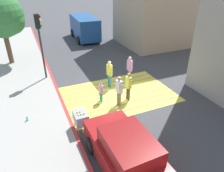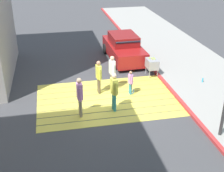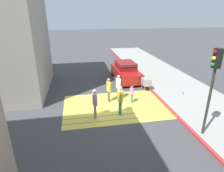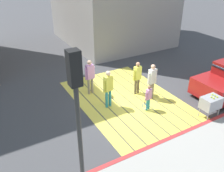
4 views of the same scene
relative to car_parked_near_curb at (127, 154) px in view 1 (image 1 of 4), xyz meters
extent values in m
plane|color=#424244|center=(2.00, 4.95, -0.73)|extent=(120.00, 120.00, 0.00)
cube|color=#EAD64C|center=(2.00, 3.03, -0.73)|extent=(6.40, 0.50, 0.01)
cube|color=#EAD64C|center=(2.00, 3.58, -0.73)|extent=(6.40, 0.50, 0.01)
cube|color=#EAD64C|center=(2.00, 4.13, -0.73)|extent=(6.40, 0.50, 0.01)
cube|color=#EAD64C|center=(2.00, 4.68, -0.73)|extent=(6.40, 0.50, 0.01)
cube|color=#EAD64C|center=(2.00, 5.23, -0.73)|extent=(6.40, 0.50, 0.01)
cube|color=#EAD64C|center=(2.00, 5.78, -0.73)|extent=(6.40, 0.50, 0.01)
cube|color=#EAD64C|center=(2.00, 6.33, -0.73)|extent=(6.40, 0.50, 0.01)
cube|color=#EAD64C|center=(2.00, 6.88, -0.73)|extent=(6.40, 0.50, 0.01)
cube|color=#9E9B93|center=(-3.60, 4.95, -0.67)|extent=(4.80, 40.00, 0.12)
cube|color=#BC3333|center=(-1.25, 4.95, -0.67)|extent=(0.16, 40.00, 0.13)
cube|color=maroon|center=(0.00, 0.03, -0.14)|extent=(1.90, 4.34, 0.80)
cube|color=maroon|center=(0.00, -0.12, 0.54)|extent=(1.58, 2.10, 0.60)
cube|color=#1E2833|center=(-0.02, 0.80, 0.48)|extent=(1.48, 0.36, 0.49)
cylinder|color=black|center=(0.85, 1.38, -0.40)|extent=(0.24, 0.67, 0.66)
cylinder|color=black|center=(-0.91, 1.34, -0.40)|extent=(0.24, 0.67, 0.66)
cube|color=#1E4C8C|center=(3.72, 17.13, 0.57)|extent=(2.33, 5.29, 2.10)
cube|color=#19232D|center=(3.61, 14.58, 0.93)|extent=(1.89, 0.14, 0.70)
cylinder|color=black|center=(2.60, 15.57, -0.33)|extent=(0.30, 0.81, 0.80)
cylinder|color=black|center=(4.70, 15.48, -0.33)|extent=(0.30, 0.81, 0.80)
cylinder|color=black|center=(2.74, 18.79, -0.33)|extent=(0.30, 0.81, 0.80)
cylinder|color=black|center=(4.84, 18.70, -0.33)|extent=(0.30, 0.81, 0.80)
cylinder|color=#2D2D2D|center=(-1.60, 8.76, 0.97)|extent=(0.12, 0.12, 3.40)
cube|color=black|center=(-1.60, 8.76, 3.09)|extent=(0.28, 0.28, 0.84)
sphere|color=maroon|center=(-1.44, 8.76, 3.37)|extent=(0.18, 0.18, 0.18)
sphere|color=yellow|center=(-1.44, 8.76, 3.10)|extent=(0.18, 0.18, 0.18)
sphere|color=#188429|center=(-1.44, 8.76, 2.83)|extent=(0.18, 0.18, 0.18)
cylinder|color=brown|center=(-3.70, 12.62, 0.57)|extent=(0.36, 0.36, 2.60)
sphere|color=#387F3D|center=(-3.70, 12.62, 2.99)|extent=(3.20, 3.20, 3.20)
sphere|color=#387F3D|center=(-3.10, 12.32, 2.59)|extent=(1.92, 1.92, 1.92)
cube|color=#99999E|center=(-0.90, 2.75, -0.03)|extent=(0.56, 0.80, 0.50)
cylinder|color=#99999E|center=(-0.68, 3.07, -0.51)|extent=(0.04, 0.04, 0.45)
cylinder|color=#99999E|center=(-1.12, 3.07, -0.51)|extent=(0.04, 0.04, 0.45)
cylinder|color=#99999E|center=(-0.68, 2.43, -0.51)|extent=(0.04, 0.04, 0.45)
cylinder|color=#99999E|center=(-1.12, 2.43, -0.51)|extent=(0.04, 0.04, 0.45)
sphere|color=#CCE033|center=(-1.02, 2.60, 0.25)|extent=(0.07, 0.07, 0.07)
sphere|color=#CCE033|center=(-0.90, 2.60, 0.25)|extent=(0.07, 0.07, 0.07)
sphere|color=#CCE033|center=(-0.78, 2.60, 0.25)|extent=(0.07, 0.07, 0.07)
sphere|color=#CCE033|center=(-1.02, 2.80, 0.25)|extent=(0.07, 0.07, 0.07)
sphere|color=#CCE033|center=(-0.90, 2.80, 0.25)|extent=(0.07, 0.07, 0.07)
cylinder|color=#33A5BF|center=(-3.12, 4.32, -0.50)|extent=(0.07, 0.07, 0.22)
cylinder|color=teal|center=(1.87, 6.09, -0.32)|extent=(0.12, 0.12, 0.83)
cylinder|color=teal|center=(1.89, 5.91, -0.32)|extent=(0.12, 0.12, 0.83)
cube|color=#D8D84C|center=(1.88, 6.00, 0.44)|extent=(0.27, 0.39, 0.69)
sphere|color=beige|center=(1.88, 6.00, 0.91)|extent=(0.21, 0.21, 0.21)
cylinder|color=#D8D84C|center=(1.85, 6.21, 0.37)|extent=(0.09, 0.09, 0.59)
cylinder|color=#D8D84C|center=(1.91, 5.79, 0.37)|extent=(0.09, 0.09, 0.59)
cylinder|color=brown|center=(2.24, 4.29, -0.34)|extent=(0.12, 0.12, 0.78)
cylinder|color=brown|center=(2.26, 4.12, -0.34)|extent=(0.12, 0.12, 0.78)
cube|color=#D8D84C|center=(2.25, 4.21, 0.37)|extent=(0.24, 0.36, 0.65)
sphere|color=#9E7051|center=(2.25, 4.21, 0.82)|extent=(0.20, 0.20, 0.20)
cylinder|color=#D8D84C|center=(2.23, 4.41, 0.31)|extent=(0.08, 0.08, 0.55)
cylinder|color=#D8D84C|center=(2.27, 4.01, 0.31)|extent=(0.08, 0.08, 0.55)
cylinder|color=gray|center=(3.36, 6.26, -0.32)|extent=(0.12, 0.12, 0.83)
cylinder|color=gray|center=(3.36, 6.08, -0.32)|extent=(0.12, 0.12, 0.83)
cube|color=#D18CC6|center=(3.36, 6.17, 0.44)|extent=(0.24, 0.37, 0.69)
sphere|color=tan|center=(3.36, 6.17, 0.91)|extent=(0.21, 0.21, 0.21)
cylinder|color=#D18CC6|center=(3.35, 6.38, 0.37)|extent=(0.09, 0.09, 0.59)
cylinder|color=#D18CC6|center=(3.37, 5.96, 0.37)|extent=(0.09, 0.09, 0.59)
cylinder|color=gray|center=(1.52, 3.98, -0.33)|extent=(0.12, 0.12, 0.82)
cylinder|color=gray|center=(1.55, 3.80, -0.33)|extent=(0.12, 0.12, 0.82)
cube|color=white|center=(1.53, 3.89, 0.42)|extent=(0.27, 0.39, 0.68)
sphere|color=tan|center=(1.53, 3.89, 0.89)|extent=(0.21, 0.21, 0.21)
cylinder|color=white|center=(1.50, 4.10, 0.36)|extent=(0.09, 0.09, 0.58)
cylinder|color=white|center=(1.56, 3.69, 0.36)|extent=(0.09, 0.09, 0.58)
cylinder|color=teal|center=(0.78, 4.69, -0.45)|extent=(0.08, 0.08, 0.56)
cylinder|color=teal|center=(0.81, 4.57, -0.45)|extent=(0.08, 0.08, 0.56)
cube|color=#D18CC6|center=(0.79, 4.63, 0.06)|extent=(0.20, 0.27, 0.47)
sphere|color=#9E7051|center=(0.79, 4.63, 0.39)|extent=(0.15, 0.15, 0.15)
cylinder|color=#D18CC6|center=(0.76, 4.78, 0.02)|extent=(0.06, 0.06, 0.40)
cylinder|color=#D18CC6|center=(0.83, 4.48, 0.02)|extent=(0.06, 0.06, 0.40)
cylinder|color=black|center=(0.79, 4.81, -0.26)|extent=(0.03, 0.03, 0.28)
torus|color=blue|center=(0.79, 4.81, -0.51)|extent=(0.28, 0.08, 0.28)
camera|label=1|loc=(-2.59, -4.58, 5.59)|focal=33.23mm
camera|label=2|loc=(4.30, 17.26, 6.02)|focal=48.83mm
camera|label=3|loc=(4.18, 15.68, 4.88)|focal=30.65mm
camera|label=4|loc=(-6.21, 10.46, 5.22)|focal=38.98mm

